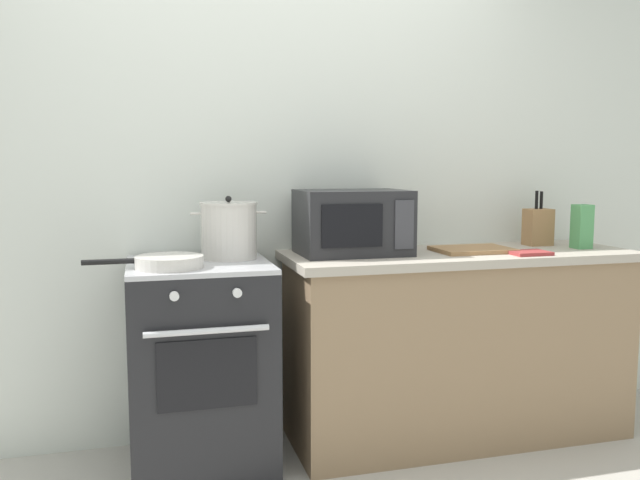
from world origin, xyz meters
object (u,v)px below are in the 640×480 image
object	(u,v)px
knife_block	(538,227)
cutting_board	(473,250)
microwave	(352,222)
pasta_box	(582,227)
stove	(201,366)
oven_mitt	(529,253)
stock_pot	(229,230)
frying_pan	(168,262)

from	to	relation	value
knife_block	cutting_board	bearing A→B (deg)	-162.74
microwave	pasta_box	world-z (taller)	microwave
stove	oven_mitt	world-z (taller)	oven_mitt
oven_mitt	microwave	bearing A→B (deg)	163.23
stock_pot	pasta_box	bearing A→B (deg)	-3.85
knife_block	oven_mitt	distance (m)	0.40
frying_pan	oven_mitt	world-z (taller)	frying_pan
stove	microwave	bearing A→B (deg)	6.28
stock_pot	pasta_box	size ratio (longest dim) A/B	1.54
stock_pot	knife_block	xyz separation A→B (m)	(1.61, 0.05, -0.03)
cutting_board	oven_mitt	distance (m)	0.26
cutting_board	oven_mitt	xyz separation A→B (m)	(0.20, -0.16, -0.00)
pasta_box	oven_mitt	xyz separation A→B (m)	(-0.38, -0.13, -0.10)
stove	oven_mitt	bearing A→B (deg)	-6.01
frying_pan	cutting_board	world-z (taller)	frying_pan
knife_block	oven_mitt	bearing A→B (deg)	-129.39
stock_pot	microwave	distance (m)	0.58
cutting_board	knife_block	bearing A→B (deg)	17.26
knife_block	stove	bearing A→B (deg)	-175.41
frying_pan	knife_block	size ratio (longest dim) A/B	1.67
cutting_board	oven_mitt	bearing A→B (deg)	-38.07
pasta_box	cutting_board	bearing A→B (deg)	177.07
stove	cutting_board	distance (m)	1.39
stove	knife_block	xyz separation A→B (m)	(1.76, 0.14, 0.56)
stock_pot	cutting_board	bearing A→B (deg)	-4.31
frying_pan	pasta_box	bearing A→B (deg)	2.73
stove	stock_pot	size ratio (longest dim) A/B	2.72
stock_pot	frying_pan	world-z (taller)	stock_pot
pasta_box	oven_mitt	world-z (taller)	pasta_box
microwave	knife_block	distance (m)	1.04
microwave	pasta_box	distance (m)	1.18
stock_pot	microwave	bearing A→B (deg)	-0.95
cutting_board	pasta_box	xyz separation A→B (m)	(0.59, -0.03, 0.10)
stove	knife_block	bearing A→B (deg)	4.59
stock_pot	cutting_board	distance (m)	1.17
frying_pan	microwave	distance (m)	0.89
stock_pot	frying_pan	xyz separation A→B (m)	(-0.28, -0.21, -0.10)
stock_pot	oven_mitt	bearing A→B (deg)	-10.27
stock_pot	microwave	size ratio (longest dim) A/B	0.68
frying_pan	cutting_board	xyz separation A→B (m)	(1.44, 0.13, -0.02)
microwave	oven_mitt	distance (m)	0.84
knife_block	oven_mitt	xyz separation A→B (m)	(-0.25, -0.30, -0.09)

